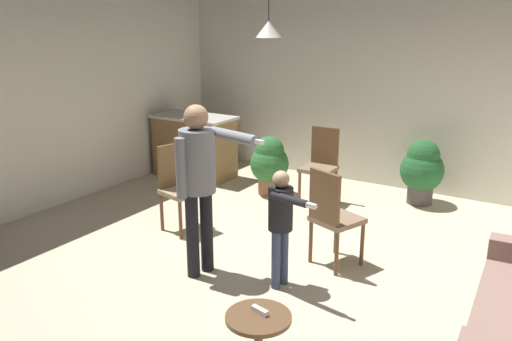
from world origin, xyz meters
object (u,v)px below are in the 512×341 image
potted_plant_by_wall (269,162)px  person_child (281,216)px  dining_chair_centre_back (321,162)px  potted_plant_corner (422,169)px  side_table_by_couch (258,341)px  spare_remote_on_table (260,311)px  dining_chair_by_counter (332,214)px  dining_chair_near_wall (179,184)px  kitchen_counter (195,146)px  person_adult (199,172)px

potted_plant_by_wall → person_child: bearing=-57.1°
dining_chair_centre_back → potted_plant_corner: 1.33m
person_child → dining_chair_centre_back: bearing=-153.5°
person_child → potted_plant_by_wall: bearing=-137.4°
person_child → dining_chair_centre_back: person_child is taller
side_table_by_couch → potted_plant_by_wall: size_ratio=0.63×
potted_plant_by_wall → spare_remote_on_table: potted_plant_by_wall is taller
dining_chair_by_counter → dining_chair_near_wall: 1.89m
kitchen_counter → side_table_by_couch: size_ratio=2.42×
dining_chair_near_wall → dining_chair_centre_back: size_ratio=1.00×
side_table_by_couch → spare_remote_on_table: size_ratio=4.00×
person_child → dining_chair_by_counter: 0.68m
person_adult → dining_chair_centre_back: size_ratio=1.65×
kitchen_counter → potted_plant_corner: kitchen_counter is taller
spare_remote_on_table → dining_chair_by_counter: bearing=99.5°
dining_chair_near_wall → person_adult: bearing=63.4°
side_table_by_couch → spare_remote_on_table: (-0.01, 0.03, 0.21)m
kitchen_counter → person_child: person_child is taller
dining_chair_near_wall → potted_plant_by_wall: size_ratio=1.21×
side_table_by_couch → dining_chair_by_counter: 1.92m
person_adult → dining_chair_centre_back: bearing=-169.2°
dining_chair_by_counter → side_table_by_couch: bearing=-59.8°
person_adult → spare_remote_on_table: bearing=64.0°
dining_chair_near_wall → spare_remote_on_table: (2.20, -1.80, -0.01)m
dining_chair_by_counter → spare_remote_on_table: bearing=-59.9°
kitchen_counter → dining_chair_by_counter: size_ratio=1.26×
person_child → potted_plant_corner: person_child is taller
dining_chair_near_wall → potted_plant_by_wall: bearing=-174.7°
person_adult → person_child: (0.77, 0.19, -0.33)m
person_adult → dining_chair_by_counter: size_ratio=1.65×
dining_chair_by_counter → potted_plant_by_wall: (-1.65, 1.59, -0.09)m
kitchen_counter → dining_chair_near_wall: dining_chair_near_wall is taller
side_table_by_couch → potted_plant_corner: size_ratio=0.60×
kitchen_counter → person_adult: (2.08, -2.54, 0.54)m
side_table_by_couch → dining_chair_near_wall: bearing=140.4°
kitchen_counter → dining_chair_centre_back: (2.16, -0.06, 0.07)m
person_child → dining_chair_near_wall: 1.77m
dining_chair_by_counter → dining_chair_near_wall: bearing=-157.8°
person_adult → potted_plant_corner: (1.23, 3.13, -0.54)m
side_table_by_couch → person_adult: (-1.31, 1.07, 0.70)m
spare_remote_on_table → dining_chair_near_wall: bearing=140.8°
dining_chair_near_wall → potted_plant_by_wall: 1.67m
kitchen_counter → side_table_by_couch: kitchen_counter is taller
potted_plant_corner → person_child: bearing=-98.9°
person_child → dining_chair_by_counter: (0.22, 0.63, -0.14)m
dining_chair_by_counter → kitchen_counter: bearing=171.3°
kitchen_counter → dining_chair_centre_back: dining_chair_centre_back is taller
potted_plant_corner → person_adult: bearing=-111.5°
side_table_by_couch → dining_chair_centre_back: dining_chair_centre_back is taller
side_table_by_couch → spare_remote_on_table: bearing=105.8°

